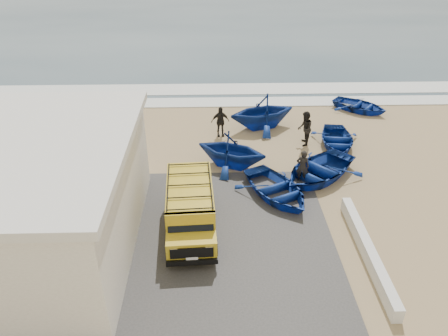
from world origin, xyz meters
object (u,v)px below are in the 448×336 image
object	(u,v)px
boat_far_left	(262,111)
fisherman_back	(220,122)
fisherman_front	(303,167)
boat_mid_left	(231,150)
fisherman_middle	(305,129)
building	(16,197)
boat_far_right	(360,106)
van	(190,207)
parapet	(368,251)
boat_near_left	(276,189)
boat_near_right	(318,170)
boat_mid_right	(337,140)

from	to	relation	value
boat_far_left	fisherman_back	bearing A→B (deg)	-85.78
fisherman_front	boat_mid_left	bearing A→B (deg)	-8.93
fisherman_middle	building	bearing A→B (deg)	-47.38
fisherman_middle	boat_far_right	bearing A→B (deg)	144.64
building	van	size ratio (longest dim) A/B	2.03
van	boat_far_right	world-z (taller)	van
parapet	boat_far_right	size ratio (longest dim) A/B	1.78
building	fisherman_front	size ratio (longest dim) A/B	5.80
van	boat_mid_left	size ratio (longest dim) A/B	1.34
parapet	fisherman_middle	bearing A→B (deg)	94.26
parapet	boat_mid_left	distance (m)	8.17
parapet	van	size ratio (longest dim) A/B	1.30
fisherman_front	building	bearing A→B (deg)	37.33
fisherman_middle	boat_mid_left	bearing A→B (deg)	-51.96
boat_near_left	fisherman_middle	distance (m)	5.43
parapet	boat_near_right	size ratio (longest dim) A/B	1.37
boat_far_right	boat_far_left	bearing A→B (deg)	149.22
parapet	boat_mid_left	xyz separation A→B (m)	(-4.65, 6.69, 0.64)
fisherman_front	boat_far_left	bearing A→B (deg)	-61.55
van	boat_far_left	distance (m)	10.03
fisherman_front	fisherman_middle	xyz separation A→B (m)	(0.80, 3.75, 0.13)
boat_near_left	fisherman_middle	xyz separation A→B (m)	(2.13, 4.97, 0.53)
boat_far_left	fisherman_middle	size ratio (longest dim) A/B	2.05
building	boat_far_right	size ratio (longest dim) A/B	2.78
building	fisherman_back	distance (m)	11.80
boat_near_right	boat_mid_right	distance (m)	3.63
boat_mid_left	boat_far_right	size ratio (longest dim) A/B	1.02
boat_near_right	fisherman_front	size ratio (longest dim) A/B	2.70
fisherman_back	parapet	bearing A→B (deg)	-73.10
boat_mid_left	boat_mid_right	xyz separation A→B (m)	(5.70, 1.99, -0.54)
fisherman_front	boat_near_left	bearing A→B (deg)	59.08
boat_far_right	fisherman_back	size ratio (longest dim) A/B	1.97
boat_mid_right	fisherman_middle	xyz separation A→B (m)	(-1.72, 0.24, 0.57)
van	fisherman_back	world-z (taller)	van
boat_near_right	boat_mid_right	size ratio (longest dim) A/B	1.23
boat_far_right	fisherman_front	xyz separation A→B (m)	(-5.16, -8.23, 0.46)
parapet	fisherman_back	size ratio (longest dim) A/B	3.50
parapet	boat_mid_right	distance (m)	8.74
building	fisherman_middle	bearing A→B (deg)	33.79
fisherman_front	fisherman_back	size ratio (longest dim) A/B	0.94
fisherman_back	boat_far_right	bearing A→B (deg)	10.50
building	boat_far_left	distance (m)	14.13
fisherman_middle	fisherman_back	xyz separation A→B (m)	(-4.46, 1.19, -0.08)
boat_near_right	boat_mid_left	distance (m)	4.21
parapet	fisherman_middle	size ratio (longest dim) A/B	3.20
building	boat_mid_right	size ratio (longest dim) A/B	2.64
boat_near_right	boat_far_right	size ratio (longest dim) A/B	1.29
parapet	boat_mid_right	size ratio (longest dim) A/B	1.69
boat_near_right	fisherman_front	xyz separation A→B (m)	(-0.82, -0.30, 0.36)
parapet	boat_near_right	bearing A→B (deg)	96.71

